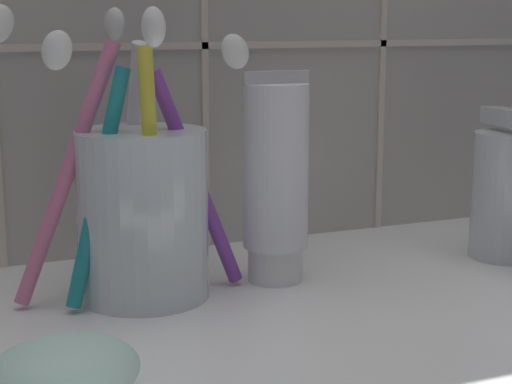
{
  "coord_description": "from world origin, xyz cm",
  "views": [
    {
      "loc": [
        -19.17,
        -39.91,
        18.92
      ],
      "look_at": [
        -0.95,
        3.74,
        9.25
      ],
      "focal_mm": 60.0,
      "sensor_mm": 36.0,
      "label": 1
    }
  ],
  "objects": [
    {
      "name": "toothbrush_cup",
      "position": [
        -6.16,
        9.38,
        7.74
      ],
      "size": [
        16.62,
        12.4,
        17.92
      ],
      "color": "silver",
      "rests_on": "sink_counter"
    },
    {
      "name": "sink_counter",
      "position": [
        0.0,
        0.0,
        1.0
      ],
      "size": [
        59.45,
        39.6,
        2.0
      ],
      "primitive_type": "cube",
      "color": "white",
      "rests_on": "ground"
    },
    {
      "name": "toothpaste_tube",
      "position": [
        2.76,
        9.35,
        8.74
      ],
      "size": [
        4.41,
        4.2,
        13.65
      ],
      "color": "white",
      "rests_on": "sink_counter"
    },
    {
      "name": "soap_bar",
      "position": [
        -13.38,
        -4.03,
        3.59
      ],
      "size": [
        6.82,
        5.09,
        3.18
      ],
      "primitive_type": "ellipsoid",
      "color": "silver",
      "rests_on": "sink_counter"
    }
  ]
}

